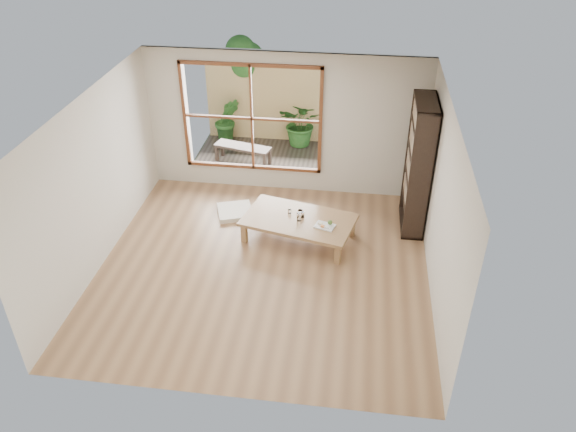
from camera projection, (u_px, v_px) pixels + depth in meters
The scene contains 15 objects.
ground at pixel (264, 266), 8.67m from camera, with size 5.00×5.00×0.00m, color #A77D53.
low_table at pixel (299, 221), 9.12m from camera, with size 1.95×1.38×0.39m.
floor_cushion at pixel (235, 211), 9.92m from camera, with size 0.59×0.59×0.09m, color white.
bookshelf at pixel (418, 166), 9.07m from camera, with size 0.36×1.00×2.23m, color black.
glass_tall at pixel (299, 217), 9.02m from camera, with size 0.07×0.07×0.14m, color silver.
glass_mid at pixel (302, 215), 9.11m from camera, with size 0.07×0.07×0.10m, color silver.
glass_short at pixel (300, 213), 9.16m from camera, with size 0.08×0.08×0.10m, color silver.
glass_small at pixel (290, 211), 9.22m from camera, with size 0.05×0.05×0.07m, color silver.
food_tray at pixel (326, 225), 8.90m from camera, with size 0.36×0.30×0.10m.
deck at pixel (264, 159), 11.70m from camera, with size 2.80×2.00×0.05m, color #383128.
garden_bench at pixel (243, 149), 11.38m from camera, with size 1.20×0.60×0.37m.
bamboo_fence at pixel (271, 101), 12.04m from camera, with size 2.80×0.06×1.80m, color tan.
shrub_right at pixel (302, 123), 11.97m from camera, with size 0.90×0.78×1.00m, color #2C551F.
shrub_left at pixel (227, 120), 12.13m from camera, with size 0.55×0.44×1.00m, color #2C551F.
garden_tree at pixel (242, 62), 11.98m from camera, with size 1.04×0.85×2.22m.
Camera 1 is at (1.28, -6.75, 5.36)m, focal length 35.00 mm.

